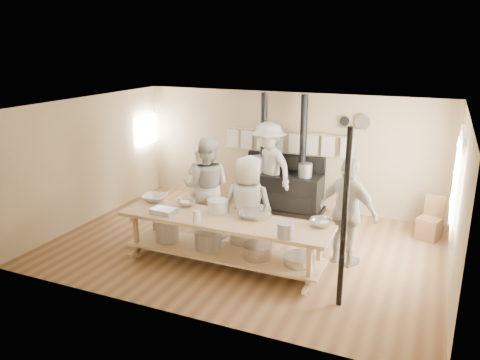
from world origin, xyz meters
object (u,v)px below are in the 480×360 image
at_px(cook_right, 348,212).
at_px(stove, 281,188).
at_px(chair, 429,226).
at_px(roasting_pan, 164,211).
at_px(cook_by_window, 268,167).
at_px(cook_far_left, 201,183).
at_px(cook_left, 207,187).
at_px(prep_table, 223,237).
at_px(cook_center, 248,207).

bearing_deg(cook_right, stove, -25.15).
bearing_deg(chair, stove, -167.61).
bearing_deg(roasting_pan, cook_by_window, 75.53).
height_order(stove, cook_right, stove).
bearing_deg(cook_right, cook_by_window, -19.24).
distance_m(stove, cook_far_left, 1.82).
xyz_separation_m(stove, cook_left, (-0.89, -1.88, 0.44)).
distance_m(prep_table, chair, 4.09).
height_order(prep_table, cook_by_window, cook_by_window).
bearing_deg(chair, cook_right, -106.61).
relative_size(cook_left, cook_right, 1.02).
xyz_separation_m(cook_left, cook_by_window, (0.64, 1.71, 0.04)).
bearing_deg(cook_right, cook_left, 18.33).
xyz_separation_m(cook_far_left, cook_by_window, (1.21, 0.90, 0.25)).
xyz_separation_m(cook_center, chair, (2.92, 2.09, -0.66)).
bearing_deg(cook_by_window, prep_table, -58.07).
xyz_separation_m(cook_far_left, chair, (4.60, 0.65, -0.51)).
bearing_deg(prep_table, roasting_pan, -169.84).
xyz_separation_m(stove, cook_by_window, (-0.25, -0.17, 0.48)).
relative_size(cook_far_left, roasting_pan, 3.74).
xyz_separation_m(prep_table, cook_center, (0.23, 0.51, 0.39)).
bearing_deg(cook_far_left, cook_center, 120.21).
relative_size(cook_far_left, cook_center, 0.83).
xyz_separation_m(cook_center, roasting_pan, (-1.26, -0.70, -0.02)).
height_order(cook_right, roasting_pan, cook_right).
bearing_deg(prep_table, cook_left, 128.05).
bearing_deg(chair, cook_left, -140.16).
xyz_separation_m(prep_table, cook_right, (1.88, 0.89, 0.42)).
bearing_deg(cook_far_left, cook_by_window, -162.76).
distance_m(stove, cook_by_window, 0.57).
xyz_separation_m(stove, cook_right, (1.87, -2.13, 0.42)).
bearing_deg(cook_by_window, cook_right, -15.74).
height_order(cook_left, chair, cook_left).
relative_size(chair, roasting_pan, 2.09).
distance_m(prep_table, cook_by_window, 2.90).
bearing_deg(cook_right, cook_center, 36.28).
relative_size(stove, cook_center, 1.43).
bearing_deg(cook_center, cook_far_left, -47.06).
bearing_deg(cook_left, cook_center, 134.21).
bearing_deg(chair, cook_by_window, -164.26).
xyz_separation_m(cook_left, chair, (4.04, 1.47, -0.71)).
bearing_deg(roasting_pan, cook_right, 20.27).
distance_m(cook_right, chair, 2.24).
xyz_separation_m(cook_center, cook_right, (1.65, 0.37, 0.03)).
height_order(cook_left, cook_center, cook_left).
bearing_deg(roasting_pan, prep_table, 10.16).
xyz_separation_m(cook_far_left, cook_right, (3.33, -1.06, 0.19)).
height_order(cook_center, chair, cook_center).
distance_m(cook_left, cook_center, 1.28).
relative_size(cook_left, cook_by_window, 0.96).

